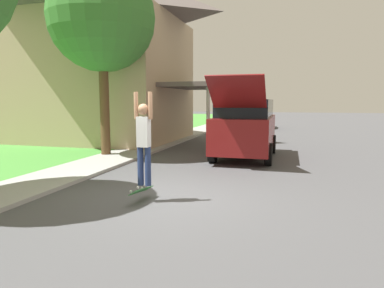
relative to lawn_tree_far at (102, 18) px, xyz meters
name	(u,v)px	position (x,y,z in m)	size (l,w,h in m)	color
ground_plane	(167,197)	(4.22, -4.65, -5.20)	(120.00, 120.00, 0.00)	#49494C
lawn	(48,147)	(-3.78, 1.35, -5.16)	(10.00, 80.00, 0.08)	#478E38
sidewalk	(136,151)	(0.62, 1.35, -5.15)	(1.80, 80.00, 0.10)	#9E9E99
house	(90,48)	(-3.60, 4.92, -0.19)	(12.33, 7.92, 9.46)	tan
lawn_tree_far	(102,18)	(0.00, 0.00, 0.00)	(3.98, 3.98, 7.13)	brown
suv_parked	(246,126)	(5.25, 1.25, -4.00)	(2.15, 5.30, 2.92)	maroon
car_down_street	(259,119)	(4.54, 15.95, -4.51)	(1.86, 4.08, 1.46)	black
skateboarder	(144,138)	(3.90, -5.17, -3.80)	(0.41, 0.23, 1.98)	navy
skateboard	(141,190)	(3.81, -5.13, -4.95)	(0.26, 0.81, 0.26)	#337F3D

